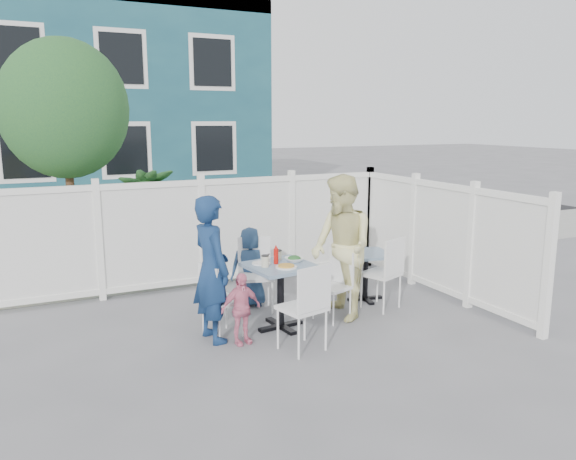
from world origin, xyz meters
name	(u,v)px	position (x,y,z in m)	size (l,w,h in m)	color
ground	(259,345)	(0.00, 0.00, 0.00)	(80.00, 80.00, 0.00)	slate
near_sidewalk	(174,265)	(0.00, 3.80, 0.01)	(24.00, 2.60, 0.01)	gray
street	(134,228)	(0.00, 7.50, 0.00)	(24.00, 5.00, 0.01)	black
far_sidewalk	(114,209)	(0.00, 10.60, 0.01)	(24.00, 1.60, 0.01)	gray
building	(76,102)	(-0.50, 14.00, 3.00)	(11.00, 6.00, 6.00)	#1A4A59
fence_back	(202,235)	(0.10, 2.40, 0.78)	(5.86, 0.08, 1.60)	white
fence_right	(440,241)	(3.00, 0.60, 0.78)	(0.08, 3.66, 1.60)	white
tree	(64,109)	(-1.60, 3.30, 2.59)	(1.80, 1.62, 3.59)	#382316
utility_cabinet	(6,242)	(-2.53, 4.00, 0.61)	(0.66, 0.47, 1.22)	yellow
potted_shrub_a	(151,225)	(-0.50, 3.10, 0.87)	(0.98, 0.98, 1.75)	#1B4928
potted_shrub_b	(280,223)	(1.62, 3.00, 0.75)	(1.35, 1.17, 1.50)	#1B4928
main_table	(281,279)	(0.43, 0.37, 0.61)	(0.83, 0.83, 0.78)	#475E7E
spare_table	(366,263)	(1.93, 0.85, 0.52)	(0.73, 0.73, 0.67)	#475E7E
chair_left	(217,295)	(-0.34, 0.42, 0.50)	(0.46, 0.47, 0.86)	white
chair_right	(336,280)	(1.20, 0.39, 0.50)	(0.48, 0.49, 0.86)	white
chair_back	(255,268)	(0.43, 1.15, 0.55)	(0.52, 0.51, 0.94)	white
chair_near	(307,302)	(0.39, -0.39, 0.56)	(0.52, 0.51, 0.97)	white
chair_spare	(387,268)	(1.96, 0.39, 0.56)	(0.56, 0.55, 0.96)	white
man	(212,269)	(-0.40, 0.38, 0.82)	(0.60, 0.39, 1.65)	navy
woman	(342,248)	(1.27, 0.39, 0.90)	(0.88, 0.68, 1.80)	#DBCF4F
boy	(250,267)	(0.42, 1.31, 0.53)	(0.52, 0.34, 1.06)	navy
toddler	(241,309)	(-0.16, 0.13, 0.40)	(0.47, 0.20, 0.81)	pink
plate_main	(286,267)	(0.43, 0.22, 0.79)	(0.25, 0.25, 0.02)	white
plate_side	(261,263)	(0.24, 0.50, 0.79)	(0.22, 0.22, 0.02)	white
salad_bowl	(294,260)	(0.63, 0.42, 0.81)	(0.21, 0.21, 0.05)	white
coffee_cup_a	(265,262)	(0.23, 0.35, 0.85)	(0.09, 0.09, 0.13)	beige
coffee_cup_b	(279,255)	(0.51, 0.59, 0.84)	(0.07, 0.07, 0.11)	beige
ketchup_bottle	(276,256)	(0.40, 0.43, 0.87)	(0.06, 0.06, 0.18)	#B8100A
salt_shaker	(269,258)	(0.38, 0.59, 0.82)	(0.03, 0.03, 0.07)	white
pepper_shaker	(269,257)	(0.40, 0.64, 0.82)	(0.03, 0.03, 0.07)	black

